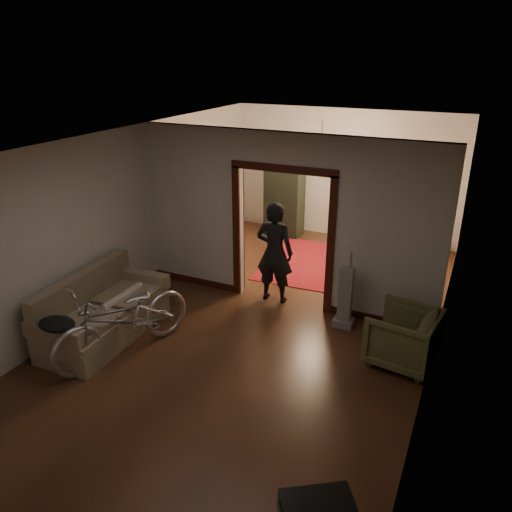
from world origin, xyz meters
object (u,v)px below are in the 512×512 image
Objects in this scene: sofa at (104,307)px; person at (275,253)px; armchair at (403,337)px; locker at (284,199)px; bicycle at (124,319)px; desk at (389,235)px.

person is (1.79, 2.10, 0.39)m from sofa.
person reaches higher than sofa.
person is (-2.27, 0.97, 0.47)m from armchair.
armchair is 5.25m from locker.
bicycle is 5.89m from desk.
armchair is 2.51m from person.
armchair is at bearing 40.90° from bicycle.
sofa is 2.38× the size of armchair.
person is 1.63× the size of desk.
armchair is (3.47, 1.41, -0.16)m from bicycle.
sofa is 1.94× the size of desk.
sofa reaches higher than desk.
bicycle reaches higher than desk.
desk is at bearing -157.88° from armchair.
sofa is 0.97× the size of bicycle.
armchair is (4.06, 1.13, -0.08)m from sofa.
bicycle is 2.45× the size of armchair.
locker is at bearing 79.18° from sofa.
bicycle is 1.27× the size of locker.
locker is at bearing 107.37° from bicycle.
armchair is 4.02m from desk.
locker is at bearing -73.57° from person.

